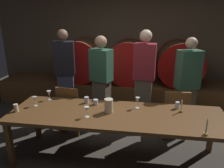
{
  "coord_description": "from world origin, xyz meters",
  "views": [
    {
      "loc": [
        0.32,
        -2.67,
        2.07
      ],
      "look_at": [
        -0.13,
        0.29,
        1.08
      ],
      "focal_mm": 34.65,
      "sensor_mm": 36.0,
      "label": 1
    }
  ],
  "objects_px": {
    "wine_glass_center_right": "(87,110)",
    "cup_far_right": "(177,105)",
    "cup_center_right": "(96,102)",
    "candle_right": "(206,130)",
    "cup_far_left": "(16,108)",
    "wine_barrel_right": "(179,63)",
    "guest_center_right": "(144,79)",
    "guest_far_left": "(65,75)",
    "wine_barrel_center": "(129,62)",
    "wine_glass_far_left": "(35,99)",
    "chair_left": "(70,107)",
    "wine_barrel_left": "(83,60)",
    "wine_glass_center_left": "(49,93)",
    "dining_table": "(116,117)",
    "pitcher": "(109,106)",
    "cup_center_left": "(87,100)",
    "guest_center_left": "(101,80)",
    "wine_glass_far_right": "(137,101)",
    "guest_far_right": "(187,86)",
    "candle_left": "(181,108)"
  },
  "relations": [
    {
      "from": "cup_far_left",
      "to": "cup_center_right",
      "type": "bearing_deg",
      "value": 20.83
    },
    {
      "from": "chair_left",
      "to": "guest_far_left",
      "type": "distance_m",
      "value": 0.71
    },
    {
      "from": "candle_right",
      "to": "cup_far_left",
      "type": "height_order",
      "value": "candle_right"
    },
    {
      "from": "cup_center_right",
      "to": "candle_left",
      "type": "bearing_deg",
      "value": -3.67
    },
    {
      "from": "dining_table",
      "to": "candle_right",
      "type": "height_order",
      "value": "candle_right"
    },
    {
      "from": "guest_center_right",
      "to": "cup_center_left",
      "type": "height_order",
      "value": "guest_center_right"
    },
    {
      "from": "wine_glass_center_left",
      "to": "cup_center_right",
      "type": "height_order",
      "value": "wine_glass_center_left"
    },
    {
      "from": "wine_barrel_center",
      "to": "guest_far_right",
      "type": "bearing_deg",
      "value": -44.55
    },
    {
      "from": "guest_center_left",
      "to": "guest_center_right",
      "type": "distance_m",
      "value": 0.78
    },
    {
      "from": "guest_far_left",
      "to": "wine_barrel_center",
      "type": "bearing_deg",
      "value": -155.22
    },
    {
      "from": "wine_barrel_left",
      "to": "cup_far_right",
      "type": "relative_size",
      "value": 9.3
    },
    {
      "from": "candle_left",
      "to": "wine_barrel_center",
      "type": "bearing_deg",
      "value": 115.0
    },
    {
      "from": "wine_barrel_right",
      "to": "guest_center_right",
      "type": "bearing_deg",
      "value": -127.46
    },
    {
      "from": "wine_barrel_right",
      "to": "cup_far_right",
      "type": "distance_m",
      "value": 1.82
    },
    {
      "from": "pitcher",
      "to": "wine_glass_far_right",
      "type": "height_order",
      "value": "pitcher"
    },
    {
      "from": "guest_center_left",
      "to": "wine_barrel_right",
      "type": "bearing_deg",
      "value": -123.19
    },
    {
      "from": "cup_far_right",
      "to": "wine_glass_far_left",
      "type": "bearing_deg",
      "value": -174.08
    },
    {
      "from": "chair_left",
      "to": "cup_far_right",
      "type": "xyz_separation_m",
      "value": [
        1.75,
        -0.35,
        0.3
      ]
    },
    {
      "from": "dining_table",
      "to": "guest_center_left",
      "type": "xyz_separation_m",
      "value": [
        -0.42,
        1.06,
        0.19
      ]
    },
    {
      "from": "cup_far_left",
      "to": "guest_far_right",
      "type": "bearing_deg",
      "value": 24.62
    },
    {
      "from": "wine_glass_center_left",
      "to": "wine_glass_far_right",
      "type": "xyz_separation_m",
      "value": [
        1.4,
        -0.11,
        0.0
      ]
    },
    {
      "from": "wine_barrel_left",
      "to": "wine_barrel_center",
      "type": "distance_m",
      "value": 1.07
    },
    {
      "from": "cup_far_left",
      "to": "guest_center_right",
      "type": "bearing_deg",
      "value": 35.34
    },
    {
      "from": "wine_barrel_center",
      "to": "cup_center_left",
      "type": "distance_m",
      "value": 1.87
    },
    {
      "from": "guest_far_left",
      "to": "wine_glass_center_left",
      "type": "xyz_separation_m",
      "value": [
        0.02,
        -0.81,
        -0.07
      ]
    },
    {
      "from": "candle_right",
      "to": "cup_far_right",
      "type": "distance_m",
      "value": 0.73
    },
    {
      "from": "guest_center_left",
      "to": "pitcher",
      "type": "bearing_deg",
      "value": 129.32
    },
    {
      "from": "wine_glass_center_left",
      "to": "wine_glass_center_right",
      "type": "distance_m",
      "value": 0.9
    },
    {
      "from": "chair_left",
      "to": "wine_glass_center_right",
      "type": "height_order",
      "value": "wine_glass_center_right"
    },
    {
      "from": "dining_table",
      "to": "wine_glass_far_left",
      "type": "distance_m",
      "value": 1.24
    },
    {
      "from": "wine_barrel_right",
      "to": "wine_glass_far_left",
      "type": "relative_size",
      "value": 6.5
    },
    {
      "from": "chair_left",
      "to": "guest_far_left",
      "type": "xyz_separation_m",
      "value": [
        -0.25,
        0.5,
        0.43
      ]
    },
    {
      "from": "cup_far_left",
      "to": "wine_glass_center_left",
      "type": "bearing_deg",
      "value": 59.16
    },
    {
      "from": "cup_center_right",
      "to": "cup_far_right",
      "type": "bearing_deg",
      "value": 1.55
    },
    {
      "from": "candle_right",
      "to": "pitcher",
      "type": "xyz_separation_m",
      "value": [
        -1.19,
        0.43,
        0.04
      ]
    },
    {
      "from": "wine_glass_far_right",
      "to": "cup_center_right",
      "type": "height_order",
      "value": "wine_glass_far_right"
    },
    {
      "from": "guest_center_right",
      "to": "wine_glass_far_right",
      "type": "height_order",
      "value": "guest_center_right"
    },
    {
      "from": "wine_glass_center_right",
      "to": "cup_far_right",
      "type": "distance_m",
      "value": 1.31
    },
    {
      "from": "candle_left",
      "to": "candle_right",
      "type": "distance_m",
      "value": 0.61
    },
    {
      "from": "wine_glass_center_right",
      "to": "cup_center_right",
      "type": "xyz_separation_m",
      "value": [
        0.03,
        0.42,
        -0.07
      ]
    },
    {
      "from": "cup_far_left",
      "to": "cup_center_right",
      "type": "relative_size",
      "value": 1.35
    },
    {
      "from": "cup_center_left",
      "to": "cup_center_right",
      "type": "relative_size",
      "value": 1.22
    },
    {
      "from": "guest_center_right",
      "to": "cup_far_left",
      "type": "bearing_deg",
      "value": 42.11
    },
    {
      "from": "wine_barrel_left",
      "to": "wine_barrel_center",
      "type": "relative_size",
      "value": 1.0
    },
    {
      "from": "guest_center_right",
      "to": "wine_glass_far_left",
      "type": "height_order",
      "value": "guest_center_right"
    },
    {
      "from": "wine_barrel_left",
      "to": "cup_center_left",
      "type": "bearing_deg",
      "value": -72.5
    },
    {
      "from": "candle_right",
      "to": "cup_far_right",
      "type": "height_order",
      "value": "candle_right"
    },
    {
      "from": "chair_left",
      "to": "guest_far_right",
      "type": "relative_size",
      "value": 0.52
    },
    {
      "from": "wine_glass_far_left",
      "to": "cup_far_left",
      "type": "xyz_separation_m",
      "value": [
        -0.18,
        -0.22,
        -0.05
      ]
    },
    {
      "from": "cup_center_right",
      "to": "wine_glass_center_right",
      "type": "bearing_deg",
      "value": -93.4
    }
  ]
}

